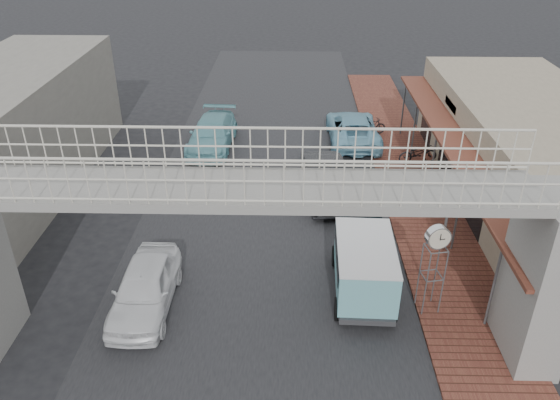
{
  "coord_description": "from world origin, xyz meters",
  "views": [
    {
      "loc": [
        1.04,
        -15.62,
        11.35
      ],
      "look_at": [
        0.64,
        1.43,
        1.8
      ],
      "focal_mm": 35.0,
      "sensor_mm": 36.0,
      "label": 1
    }
  ],
  "objects_px": {
    "motorcycle_near": "(418,153)",
    "arrow_sign": "(474,191)",
    "white_hatchback": "(145,288)",
    "dark_sedan": "(325,180)",
    "angkot_van": "(364,261)",
    "street_clock": "(437,241)",
    "angkot_far": "(212,134)",
    "motorcycle_far": "(372,127)",
    "angkot_curb": "(353,129)"
  },
  "relations": [
    {
      "from": "angkot_curb",
      "to": "motorcycle_near",
      "type": "relative_size",
      "value": 2.85
    },
    {
      "from": "angkot_van",
      "to": "street_clock",
      "type": "bearing_deg",
      "value": -21.58
    },
    {
      "from": "dark_sedan",
      "to": "white_hatchback",
      "type": "bearing_deg",
      "value": -134.65
    },
    {
      "from": "dark_sedan",
      "to": "street_clock",
      "type": "height_order",
      "value": "street_clock"
    },
    {
      "from": "white_hatchback",
      "to": "motorcycle_far",
      "type": "height_order",
      "value": "white_hatchback"
    },
    {
      "from": "motorcycle_far",
      "to": "arrow_sign",
      "type": "bearing_deg",
      "value": 172.75
    },
    {
      "from": "white_hatchback",
      "to": "arrow_sign",
      "type": "bearing_deg",
      "value": 16.89
    },
    {
      "from": "motorcycle_near",
      "to": "angkot_curb",
      "type": "bearing_deg",
      "value": 35.14
    },
    {
      "from": "angkot_curb",
      "to": "motorcycle_near",
      "type": "xyz_separation_m",
      "value": [
        2.86,
        -2.71,
        -0.15
      ]
    },
    {
      "from": "white_hatchback",
      "to": "dark_sedan",
      "type": "height_order",
      "value": "dark_sedan"
    },
    {
      "from": "dark_sedan",
      "to": "motorcycle_near",
      "type": "xyz_separation_m",
      "value": [
        4.58,
        3.25,
        -0.17
      ]
    },
    {
      "from": "angkot_curb",
      "to": "motorcycle_near",
      "type": "bearing_deg",
      "value": 135.36
    },
    {
      "from": "white_hatchback",
      "to": "dark_sedan",
      "type": "distance_m",
      "value": 9.45
    },
    {
      "from": "motorcycle_near",
      "to": "arrow_sign",
      "type": "xyz_separation_m",
      "value": [
        0.23,
        -7.37,
        1.95
      ]
    },
    {
      "from": "dark_sedan",
      "to": "street_clock",
      "type": "xyz_separation_m",
      "value": [
        2.82,
        -7.33,
        1.81
      ]
    },
    {
      "from": "angkot_van",
      "to": "street_clock",
      "type": "relative_size",
      "value": 1.37
    },
    {
      "from": "angkot_far",
      "to": "street_clock",
      "type": "distance_m",
      "value": 15.1
    },
    {
      "from": "angkot_far",
      "to": "angkot_van",
      "type": "relative_size",
      "value": 1.25
    },
    {
      "from": "angkot_van",
      "to": "arrow_sign",
      "type": "bearing_deg",
      "value": 33.13
    },
    {
      "from": "dark_sedan",
      "to": "street_clock",
      "type": "bearing_deg",
      "value": -74.63
    },
    {
      "from": "dark_sedan",
      "to": "motorcycle_near",
      "type": "height_order",
      "value": "dark_sedan"
    },
    {
      "from": "white_hatchback",
      "to": "street_clock",
      "type": "xyz_separation_m",
      "value": [
        8.76,
        0.02,
        1.85
      ]
    },
    {
      "from": "motorcycle_near",
      "to": "dark_sedan",
      "type": "bearing_deg",
      "value": 113.98
    },
    {
      "from": "motorcycle_near",
      "to": "arrow_sign",
      "type": "relative_size",
      "value": 0.62
    },
    {
      "from": "angkot_van",
      "to": "arrow_sign",
      "type": "distance_m",
      "value": 4.76
    },
    {
      "from": "arrow_sign",
      "to": "motorcycle_near",
      "type": "bearing_deg",
      "value": 98.79
    },
    {
      "from": "dark_sedan",
      "to": "motorcycle_near",
      "type": "relative_size",
      "value": 2.47
    },
    {
      "from": "dark_sedan",
      "to": "arrow_sign",
      "type": "distance_m",
      "value": 6.58
    },
    {
      "from": "motorcycle_far",
      "to": "angkot_far",
      "type": "bearing_deg",
      "value": 83.62
    },
    {
      "from": "white_hatchback",
      "to": "motorcycle_far",
      "type": "relative_size",
      "value": 2.79
    },
    {
      "from": "motorcycle_far",
      "to": "arrow_sign",
      "type": "relative_size",
      "value": 0.51
    },
    {
      "from": "street_clock",
      "to": "arrow_sign",
      "type": "xyz_separation_m",
      "value": [
        1.99,
        3.22,
        -0.04
      ]
    },
    {
      "from": "white_hatchback",
      "to": "arrow_sign",
      "type": "xyz_separation_m",
      "value": [
        10.76,
        3.23,
        1.82
      ]
    },
    {
      "from": "angkot_far",
      "to": "motorcycle_near",
      "type": "relative_size",
      "value": 2.7
    },
    {
      "from": "angkot_curb",
      "to": "dark_sedan",
      "type": "bearing_deg",
      "value": 72.72
    },
    {
      "from": "white_hatchback",
      "to": "angkot_van",
      "type": "height_order",
      "value": "angkot_van"
    },
    {
      "from": "angkot_van",
      "to": "motorcycle_far",
      "type": "relative_size",
      "value": 2.67
    },
    {
      "from": "angkot_curb",
      "to": "motorcycle_far",
      "type": "bearing_deg",
      "value": -145.69
    },
    {
      "from": "angkot_far",
      "to": "arrow_sign",
      "type": "relative_size",
      "value": 1.69
    },
    {
      "from": "white_hatchback",
      "to": "angkot_curb",
      "type": "height_order",
      "value": "angkot_curb"
    },
    {
      "from": "dark_sedan",
      "to": "angkot_van",
      "type": "xyz_separation_m",
      "value": [
        0.89,
        -6.49,
        0.48
      ]
    },
    {
      "from": "angkot_curb",
      "to": "street_clock",
      "type": "relative_size",
      "value": 1.8
    },
    {
      "from": "white_hatchback",
      "to": "arrow_sign",
      "type": "distance_m",
      "value": 11.38
    },
    {
      "from": "white_hatchback",
      "to": "arrow_sign",
      "type": "height_order",
      "value": "arrow_sign"
    },
    {
      "from": "street_clock",
      "to": "arrow_sign",
      "type": "height_order",
      "value": "arrow_sign"
    },
    {
      "from": "motorcycle_near",
      "to": "motorcycle_far",
      "type": "bearing_deg",
      "value": 14.85
    },
    {
      "from": "angkot_van",
      "to": "white_hatchback",
      "type": "bearing_deg",
      "value": -171.03
    },
    {
      "from": "dark_sedan",
      "to": "arrow_sign",
      "type": "bearing_deg",
      "value": -46.2
    },
    {
      "from": "angkot_van",
      "to": "motorcycle_near",
      "type": "xyz_separation_m",
      "value": [
        3.69,
        9.75,
        -0.66
      ]
    },
    {
      "from": "angkot_van",
      "to": "angkot_curb",
      "type": "bearing_deg",
      "value": 88.07
    }
  ]
}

